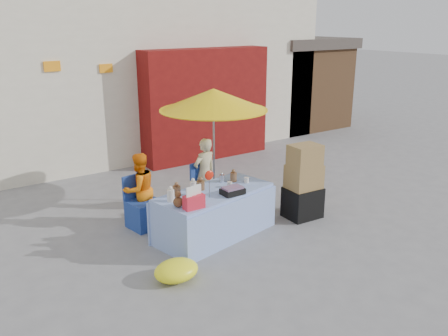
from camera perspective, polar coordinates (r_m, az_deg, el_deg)
ground at (r=7.24m, az=1.30°, el=-9.06°), size 80.00×80.00×0.00m
backdrop at (r=13.46m, az=-16.65°, el=16.22°), size 14.00×8.00×7.80m
market_table at (r=7.35m, az=-1.20°, el=-5.42°), size 2.04×1.24×1.15m
chair_left at (r=7.80m, az=-9.60°, el=-5.24°), size 0.55×0.54×0.85m
chair_right at (r=8.35m, az=-1.84°, el=-3.42°), size 0.55×0.54×0.85m
vendor_orange at (r=7.79m, az=-10.14°, el=-2.55°), size 0.65×0.54×1.21m
vendor_beige at (r=8.33m, az=-2.36°, el=-0.68°), size 0.51×0.37×1.28m
umbrella at (r=8.32m, az=-1.27°, el=8.19°), size 1.90×1.90×2.09m
box_stack at (r=8.05m, az=9.54°, el=-1.94°), size 0.60×0.50×1.28m
tarp_bundle at (r=6.29m, az=-5.76°, el=-12.16°), size 0.68×0.59×0.27m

